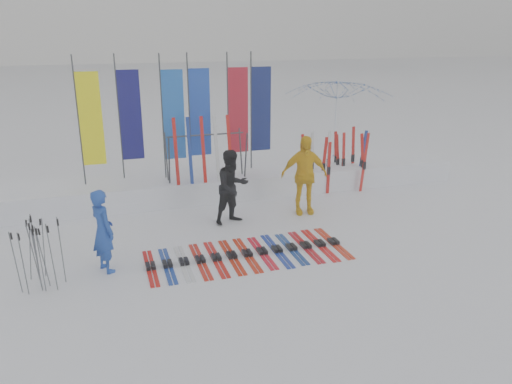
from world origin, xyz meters
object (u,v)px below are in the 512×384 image
object	(u,v)px
ski_rack	(206,150)
person_black	(232,187)
tent_canopy	(337,125)
person_yellow	(304,175)
ski_row	(248,253)
person_blue	(103,231)

from	to	relation	value
ski_rack	person_black	bearing A→B (deg)	-82.25
ski_rack	tent_canopy	bearing A→B (deg)	20.37
person_yellow	ski_rack	bearing A→B (deg)	150.49
ski_row	tent_canopy	bearing A→B (deg)	49.38
person_yellow	ski_rack	size ratio (longest dim) A/B	0.96
ski_row	person_yellow	bearing A→B (deg)	43.82
person_yellow	tent_canopy	world-z (taller)	tent_canopy
person_yellow	ski_row	bearing A→B (deg)	-127.67
person_yellow	person_black	bearing A→B (deg)	-168.43
person_black	ski_rack	xyz separation A→B (m)	(-0.23, 1.72, 0.51)
tent_canopy	ski_row	bearing A→B (deg)	-130.62
ski_row	ski_rack	world-z (taller)	ski_rack
person_black	tent_canopy	size ratio (longest dim) A/B	0.53
person_blue	ski_row	distance (m)	2.86
ski_row	ski_rack	xyz separation A→B (m)	(-0.05, 3.56, 1.35)
person_black	person_yellow	xyz separation A→B (m)	(1.84, 0.10, 0.10)
tent_canopy	person_yellow	bearing A→B (deg)	-126.87
person_yellow	ski_row	distance (m)	2.96
person_yellow	ski_row	xyz separation A→B (m)	(-2.02, -1.94, -0.94)
person_yellow	tent_canopy	xyz separation A→B (m)	(2.49, 3.32, 0.51)
tent_canopy	ski_rack	xyz separation A→B (m)	(-4.56, -1.69, -0.10)
person_blue	tent_canopy	size ratio (longest dim) A/B	0.49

